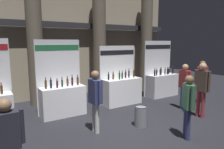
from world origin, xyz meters
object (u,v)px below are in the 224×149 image
visitor_1 (95,96)px  visitor_7 (7,138)px  trash_bin (141,116)px  visitor_2 (202,85)px  visitor_5 (184,83)px  exhibitor_booth_2 (121,89)px  exhibitor_booth_1 (62,97)px  exhibitor_booth_3 (161,82)px  visitor_0 (202,78)px  visitor_8 (188,102)px

visitor_1 → visitor_7: (-2.31, -1.33, -0.07)m
trash_bin → visitor_1: visitor_1 is taller
visitor_2 → visitor_5: 0.89m
exhibitor_booth_2 → visitor_2: exhibitor_booth_2 is taller
trash_bin → visitor_7: size_ratio=0.38×
exhibitor_booth_1 → visitor_7: 3.76m
visitor_1 → visitor_5: visitor_1 is taller
exhibitor_booth_2 → exhibitor_booth_3: size_ratio=0.92×
exhibitor_booth_2 → visitor_1: exhibitor_booth_2 is taller
visitor_0 → visitor_5: size_ratio=1.03×
visitor_1 → visitor_5: 3.73m
visitor_2 → visitor_8: visitor_2 is taller
visitor_5 → visitor_7: visitor_5 is taller
visitor_1 → visitor_7: 2.66m
exhibitor_booth_2 → visitor_7: 5.48m
exhibitor_booth_2 → trash_bin: (-0.82, -2.17, -0.31)m
exhibitor_booth_2 → visitor_5: 2.42m
exhibitor_booth_1 → exhibitor_booth_3: exhibitor_booth_1 is taller
visitor_0 → visitor_2: (-1.48, -1.01, 0.05)m
exhibitor_booth_2 → visitor_2: size_ratio=1.28×
trash_bin → visitor_7: bearing=-164.8°
visitor_7 → trash_bin: bearing=11.8°
exhibitor_booth_2 → visitor_8: size_ratio=1.40×
exhibitor_booth_3 → visitor_5: (-0.75, -1.86, 0.38)m
visitor_8 → exhibitor_booth_3: bearing=-7.7°
exhibitor_booth_1 → visitor_0: bearing=-17.3°
trash_bin → exhibitor_booth_3: bearing=35.5°
exhibitor_booth_1 → exhibitor_booth_2: bearing=0.1°
trash_bin → visitor_2: 2.36m
visitor_7 → visitor_8: size_ratio=0.97×
visitor_7 → visitor_5: bearing=9.4°
exhibitor_booth_3 → visitor_2: size_ratio=1.39×
exhibitor_booth_2 → visitor_7: bearing=-144.7°
exhibitor_booth_2 → visitor_2: (1.35, -2.66, 0.48)m
visitor_2 → visitor_7: 5.84m
exhibitor_booth_2 → visitor_8: bearing=-95.8°
exhibitor_booth_3 → visitor_8: (-2.67, -3.51, 0.35)m
visitor_2 → exhibitor_booth_1: bearing=-125.0°
visitor_7 → visitor_8: visitor_8 is taller
visitor_1 → visitor_8: bearing=45.4°
visitor_1 → visitor_0: bearing=89.4°
exhibitor_booth_1 → trash_bin: bearing=-53.0°
trash_bin → visitor_1: size_ratio=0.35×
visitor_0 → visitor_7: bearing=-161.9°
exhibitor_booth_3 → visitor_0: size_ratio=1.46×
exhibitor_booth_2 → exhibitor_booth_3: (2.32, 0.06, 0.01)m
visitor_0 → visitor_5: 1.27m
visitor_1 → visitor_5: (3.73, 0.04, -0.03)m
exhibitor_booth_2 → visitor_7: exhibitor_booth_2 is taller
visitor_0 → visitor_1: (-4.98, -0.19, -0.01)m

